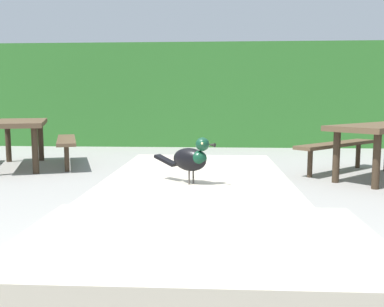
{
  "coord_description": "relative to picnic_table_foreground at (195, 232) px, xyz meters",
  "views": [
    {
      "loc": [
        0.47,
        -1.62,
        1.07
      ],
      "look_at": [
        0.36,
        0.16,
        0.84
      ],
      "focal_mm": 39.89,
      "sensor_mm": 36.0,
      "label": 1
    }
  ],
  "objects": [
    {
      "name": "picnic_table_mid_left",
      "position": [
        2.3,
        4.23,
        0.0
      ],
      "size": [
        2.4,
        2.4,
        0.74
      ],
      "color": "brown",
      "rests_on": "ground"
    },
    {
      "name": "hedge_wall",
      "position": [
        -0.38,
        9.11,
        0.61
      ],
      "size": [
        28.0,
        2.37,
        2.33
      ],
      "primitive_type": "cube",
      "color": "#2D6B28",
      "rests_on": "ground"
    },
    {
      "name": "bird_grackle",
      "position": [
        -0.01,
        0.02,
        0.29
      ],
      "size": [
        0.25,
        0.18,
        0.18
      ],
      "color": "black",
      "rests_on": "picnic_table_foreground"
    },
    {
      "name": "picnic_table_foreground",
      "position": [
        0.0,
        0.0,
        0.0
      ],
      "size": [
        1.69,
        1.81,
        0.74
      ],
      "color": "#B2A893",
      "rests_on": "ground"
    },
    {
      "name": "picnic_table_mid_right",
      "position": [
        -3.03,
        4.92,
        0.0
      ],
      "size": [
        2.16,
        2.18,
        0.74
      ],
      "color": "brown",
      "rests_on": "ground"
    }
  ]
}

